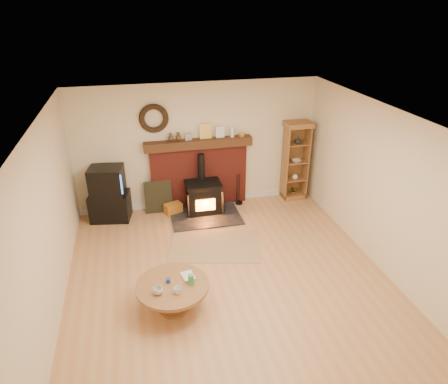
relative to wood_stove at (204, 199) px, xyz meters
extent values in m
plane|color=tan|center=(-0.01, -2.27, -0.33)|extent=(5.50, 5.50, 0.00)
cube|color=beige|center=(-0.01, 0.48, 0.97)|extent=(5.00, 0.02, 2.60)
cube|color=beige|center=(-0.01, -5.02, 0.97)|extent=(5.00, 0.02, 2.60)
cube|color=beige|center=(-2.51, -2.27, 0.97)|extent=(0.02, 5.50, 2.60)
cube|color=beige|center=(2.49, -2.27, 0.97)|extent=(0.02, 5.50, 2.60)
cube|color=white|center=(-0.01, -2.27, 2.27)|extent=(5.00, 5.50, 0.02)
cube|color=white|center=(-0.01, 0.46, -0.27)|extent=(5.00, 0.04, 0.12)
torus|color=black|center=(-0.86, 0.42, 1.62)|extent=(0.57, 0.11, 0.57)
cube|color=maroon|center=(-0.01, 0.41, 0.32)|extent=(2.00, 0.15, 1.30)
cube|color=#391F12|center=(-0.01, 0.37, 1.06)|extent=(2.20, 0.22, 0.18)
cube|color=#999999|center=(-0.21, 0.38, 1.22)|extent=(0.13, 0.05, 0.14)
cube|color=gold|center=(0.14, 0.40, 1.30)|extent=(0.24, 0.06, 0.30)
cube|color=white|center=(0.44, 0.40, 1.26)|extent=(0.18, 0.05, 0.22)
cylinder|color=white|center=(0.69, 0.38, 1.26)|extent=(0.08, 0.08, 0.22)
cylinder|color=gold|center=(0.89, 0.38, 1.19)|extent=(0.14, 0.14, 0.07)
cube|color=black|center=(0.00, -0.17, -0.31)|extent=(1.40, 1.00, 0.03)
cube|color=black|center=(0.00, 0.03, 0.01)|extent=(0.65, 0.47, 0.61)
cube|color=black|center=(0.00, 0.03, 0.33)|extent=(0.72, 0.51, 0.04)
cylinder|color=black|center=(0.00, 0.18, 0.63)|extent=(0.14, 0.14, 0.56)
cube|color=orange|center=(0.00, -0.21, -0.03)|extent=(0.39, 0.02, 0.24)
cube|color=black|center=(-0.30, -0.15, -0.02)|extent=(0.16, 0.21, 0.49)
cube|color=black|center=(0.30, -0.15, -0.02)|extent=(0.16, 0.21, 0.49)
cube|color=brown|center=(-0.04, -1.25, -0.32)|extent=(1.80, 1.43, 0.01)
cube|color=black|center=(-1.87, 0.20, -0.05)|extent=(0.84, 0.65, 0.56)
cube|color=black|center=(-1.87, 0.20, 0.51)|extent=(0.71, 0.63, 0.56)
cube|color=#255CB1|center=(-1.82, -0.07, 0.54)|extent=(0.50, 0.10, 0.40)
cube|color=brown|center=(2.07, 0.26, -0.28)|extent=(0.50, 0.36, 0.10)
cube|color=brown|center=(2.07, 0.43, 0.52)|extent=(0.50, 0.02, 1.58)
cube|color=brown|center=(1.84, 0.26, 0.52)|extent=(0.02, 0.36, 1.58)
cube|color=brown|center=(2.31, 0.26, 0.52)|extent=(0.02, 0.36, 1.58)
cube|color=brown|center=(2.07, 0.26, 1.36)|extent=(0.56, 0.40, 0.10)
cube|color=brown|center=(2.07, 0.26, 0.13)|extent=(0.46, 0.32, 0.02)
cube|color=brown|center=(2.07, 0.26, 0.53)|extent=(0.46, 0.32, 0.02)
cube|color=brown|center=(2.07, 0.26, 0.94)|extent=(0.46, 0.32, 0.02)
imported|color=white|center=(2.07, 0.21, 1.03)|extent=(0.15, 0.15, 0.16)
imported|color=white|center=(2.07, 0.21, 0.57)|extent=(0.20, 0.20, 0.05)
sphere|color=white|center=(2.07, 0.21, 0.20)|extent=(0.12, 0.12, 0.12)
imported|color=#3D954D|center=(2.07, 0.21, -0.13)|extent=(0.17, 0.15, 0.19)
cube|color=#C18927|center=(-0.62, 0.13, -0.22)|extent=(0.40, 0.32, 0.22)
cube|color=black|center=(-0.90, 0.28, 0.01)|extent=(0.56, 0.15, 0.67)
cylinder|color=black|center=(0.82, 0.23, -0.31)|extent=(0.16, 0.16, 0.04)
cylinder|color=black|center=(0.77, 0.23, 0.02)|extent=(0.02, 0.02, 0.70)
cylinder|color=black|center=(0.82, 0.23, 0.02)|extent=(0.02, 0.02, 0.70)
cylinder|color=brown|center=(-0.94, -2.71, -0.31)|extent=(0.45, 0.45, 0.03)
cylinder|color=brown|center=(-0.94, -2.71, -0.12)|extent=(0.16, 0.16, 0.36)
cylinder|color=brown|center=(-0.94, -2.71, 0.09)|extent=(1.03, 1.03, 0.05)
imported|color=white|center=(-1.15, -2.87, 0.16)|extent=(0.13, 0.13, 0.10)
imported|color=white|center=(-0.89, -2.92, 0.16)|extent=(0.10, 0.10, 0.10)
imported|color=#4C331E|center=(-0.79, -2.61, 0.12)|extent=(0.17, 0.23, 0.02)
cylinder|color=#1E369B|center=(-1.00, -2.66, 0.15)|extent=(0.06, 0.06, 0.07)
cube|color=#3D954D|center=(-0.69, -2.77, 0.19)|extent=(0.07, 0.07, 0.16)
camera|label=1|loc=(-1.25, -7.20, 3.71)|focal=32.00mm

